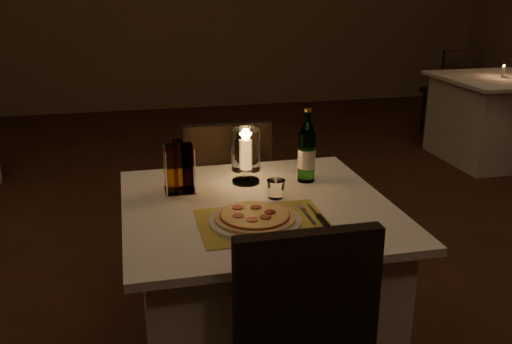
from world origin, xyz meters
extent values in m
cube|color=#422415|center=(0.00, 0.00, -0.01)|extent=(8.00, 10.00, 0.02)
cube|color=silver|center=(-0.18, -0.14, 0.35)|extent=(0.88, 0.88, 0.71)
cube|color=silver|center=(-0.18, -0.14, 0.72)|extent=(1.00, 1.00, 0.03)
cube|color=black|center=(-0.18, -0.76, 0.69)|extent=(0.42, 0.05, 0.42)
cube|color=black|center=(-0.18, 0.66, 0.46)|extent=(0.42, 0.42, 0.05)
cube|color=black|center=(-0.18, 0.47, 0.69)|extent=(0.42, 0.05, 0.42)
cylinder|color=black|center=(-0.01, 0.83, 0.22)|extent=(0.03, 0.03, 0.44)
cylinder|color=black|center=(-0.35, 0.83, 0.22)|extent=(0.03, 0.03, 0.44)
cylinder|color=black|center=(-0.01, 0.49, 0.22)|extent=(0.03, 0.03, 0.44)
cylinder|color=black|center=(-0.35, 0.49, 0.22)|extent=(0.03, 0.03, 0.44)
cube|color=gold|center=(-0.20, -0.32, 0.74)|extent=(0.45, 0.34, 0.00)
cylinder|color=white|center=(-0.23, -0.32, 0.75)|extent=(0.32, 0.32, 0.01)
cylinder|color=#D8B77F|center=(-0.23, -0.32, 0.76)|extent=(0.28, 0.28, 0.01)
cylinder|color=maroon|center=(-0.23, -0.32, 0.77)|extent=(0.24, 0.24, 0.00)
cylinder|color=#EACC7F|center=(-0.23, -0.32, 0.77)|extent=(0.24, 0.24, 0.00)
cylinder|color=maroon|center=(-0.18, -0.32, 0.78)|extent=(0.04, 0.04, 0.00)
cylinder|color=maroon|center=(-0.22, -0.27, 0.78)|extent=(0.04, 0.04, 0.00)
cylinder|color=maroon|center=(-0.28, -0.25, 0.78)|extent=(0.04, 0.04, 0.00)
cylinder|color=maroon|center=(-0.29, -0.32, 0.78)|extent=(0.04, 0.04, 0.00)
cylinder|color=maroon|center=(-0.26, -0.37, 0.78)|extent=(0.04, 0.04, 0.00)
cylinder|color=maroon|center=(-0.21, -0.36, 0.78)|extent=(0.04, 0.04, 0.00)
cube|color=silver|center=(-0.04, -0.32, 0.75)|extent=(0.01, 0.14, 0.00)
cube|color=silver|center=(-0.04, -0.24, 0.75)|extent=(0.02, 0.05, 0.00)
cube|color=black|center=(0.00, -0.37, 0.75)|extent=(0.02, 0.10, 0.01)
cube|color=silver|center=(0.00, -0.26, 0.75)|extent=(0.01, 0.12, 0.00)
cylinder|color=#549651|center=(0.07, 0.06, 0.84)|extent=(0.07, 0.07, 0.21)
cylinder|color=#549651|center=(0.07, 0.06, 1.02)|extent=(0.03, 0.03, 0.04)
cylinder|color=gold|center=(0.07, 0.06, 1.04)|extent=(0.03, 0.03, 0.01)
cylinder|color=silver|center=(0.07, 0.06, 0.84)|extent=(0.07, 0.07, 0.08)
cylinder|color=white|center=(-0.18, 0.10, 0.75)|extent=(0.11, 0.11, 0.01)
cylinder|color=white|center=(-0.18, 0.10, 0.77)|extent=(0.02, 0.02, 0.05)
cylinder|color=white|center=(-0.18, 0.10, 0.88)|extent=(0.12, 0.12, 0.17)
cylinder|color=white|center=(-0.18, 0.10, 0.87)|extent=(0.03, 0.03, 0.13)
ellipsoid|color=orange|center=(-0.18, 0.10, 0.95)|extent=(0.02, 0.02, 0.03)
cube|color=white|center=(-0.45, 0.05, 0.74)|extent=(0.12, 0.12, 0.01)
cylinder|color=white|center=(-0.51, 0.00, 0.84)|extent=(0.01, 0.01, 0.18)
cylinder|color=white|center=(-0.40, 0.00, 0.84)|extent=(0.01, 0.01, 0.18)
cylinder|color=white|center=(-0.51, 0.11, 0.84)|extent=(0.01, 0.01, 0.18)
cylinder|color=white|center=(-0.40, 0.11, 0.84)|extent=(0.01, 0.01, 0.18)
cube|color=#BF8C33|center=(-0.48, 0.02, 0.85)|extent=(0.04, 0.04, 0.20)
cube|color=#3F1E14|center=(-0.42, 0.02, 0.85)|extent=(0.04, 0.04, 0.20)
cube|color=#BF8C33|center=(-0.45, 0.08, 0.85)|extent=(0.04, 0.04, 0.20)
cube|color=silver|center=(2.54, 2.21, 0.35)|extent=(0.88, 0.88, 0.71)
cube|color=silver|center=(2.54, 2.21, 0.72)|extent=(1.00, 1.00, 0.03)
cube|color=black|center=(2.54, 3.01, 0.46)|extent=(0.42, 0.42, 0.05)
cube|color=black|center=(2.54, 2.83, 0.69)|extent=(0.42, 0.05, 0.42)
cylinder|color=black|center=(2.71, 3.18, 0.22)|extent=(0.03, 0.03, 0.44)
cylinder|color=black|center=(2.37, 3.18, 0.22)|extent=(0.03, 0.03, 0.44)
cylinder|color=black|center=(2.71, 2.84, 0.22)|extent=(0.03, 0.03, 0.44)
cylinder|color=black|center=(2.37, 2.84, 0.22)|extent=(0.03, 0.03, 0.44)
cylinder|color=white|center=(2.54, 2.21, 0.79)|extent=(0.03, 0.03, 0.09)
ellipsoid|color=orange|center=(2.54, 2.21, 0.84)|extent=(0.01, 0.01, 0.02)
camera|label=1|loc=(-0.64, -2.09, 1.55)|focal=40.00mm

